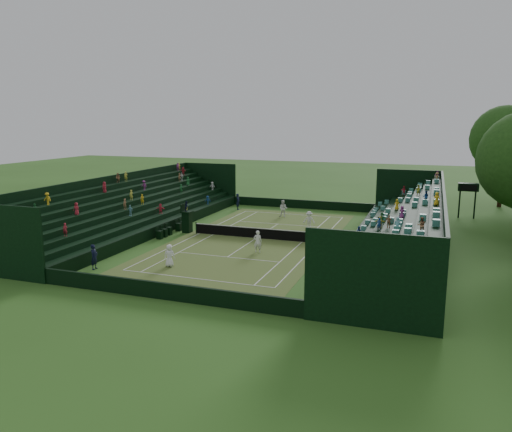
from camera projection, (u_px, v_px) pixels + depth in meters
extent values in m
plane|color=#2F5B1C|center=(256.00, 238.00, 43.53)|extent=(160.00, 160.00, 0.00)
cube|color=#3D7627|center=(256.00, 238.00, 43.53)|extent=(12.97, 26.77, 0.01)
cube|color=black|center=(302.00, 204.00, 58.11)|extent=(17.17, 0.20, 1.00)
cube|color=black|center=(163.00, 291.00, 28.75)|extent=(17.17, 0.20, 1.00)
cube|color=black|center=(354.00, 241.00, 40.62)|extent=(0.20, 31.77, 1.00)
cube|color=black|center=(170.00, 226.00, 46.24)|extent=(0.20, 31.77, 1.00)
cube|color=black|center=(360.00, 241.00, 40.46)|extent=(0.80, 32.00, 1.00)
cube|color=black|center=(370.00, 239.00, 40.15)|extent=(0.80, 32.00, 1.45)
cube|color=black|center=(381.00, 237.00, 39.84)|extent=(0.80, 32.00, 1.90)
cube|color=black|center=(391.00, 235.00, 39.54)|extent=(0.80, 32.00, 2.35)
cube|color=black|center=(402.00, 233.00, 39.23)|extent=(0.80, 32.00, 2.80)
cube|color=black|center=(412.00, 231.00, 38.92)|extent=(0.80, 32.00, 3.25)
cube|color=black|center=(423.00, 229.00, 38.61)|extent=(0.80, 32.00, 3.70)
cube|color=black|center=(434.00, 227.00, 38.31)|extent=(0.80, 32.00, 4.15)
cube|color=black|center=(442.00, 223.00, 38.07)|extent=(0.20, 32.00, 4.90)
cube|color=black|center=(165.00, 226.00, 46.40)|extent=(0.80, 32.00, 1.00)
cube|color=black|center=(158.00, 223.00, 46.63)|extent=(0.80, 32.00, 1.45)
cube|color=black|center=(150.00, 220.00, 46.85)|extent=(0.80, 32.00, 1.90)
cube|color=black|center=(143.00, 217.00, 47.07)|extent=(0.80, 32.00, 2.35)
cube|color=black|center=(135.00, 214.00, 47.29)|extent=(0.80, 32.00, 2.80)
cube|color=black|center=(128.00, 211.00, 47.51)|extent=(0.80, 32.00, 3.25)
cube|color=black|center=(121.00, 208.00, 47.73)|extent=(0.80, 32.00, 3.70)
cube|color=black|center=(113.00, 205.00, 47.96)|extent=(0.80, 32.00, 4.15)
cube|color=black|center=(109.00, 201.00, 48.05)|extent=(0.20, 32.00, 4.90)
cylinder|color=black|center=(196.00, 228.00, 45.34)|extent=(0.10, 0.10, 1.06)
cylinder|color=black|center=(321.00, 238.00, 41.51)|extent=(0.10, 0.10, 1.06)
cube|color=black|center=(256.00, 233.00, 43.44)|extent=(11.57, 0.02, 0.86)
cube|color=white|center=(256.00, 228.00, 43.35)|extent=(11.57, 0.04, 0.07)
cylinder|color=black|center=(459.00, 204.00, 52.40)|extent=(0.16, 0.16, 3.00)
cylinder|color=black|center=(475.00, 205.00, 51.91)|extent=(0.16, 0.16, 3.00)
cube|color=black|center=(468.00, 187.00, 51.81)|extent=(2.00, 1.00, 0.80)
cylinder|color=black|center=(501.00, 189.00, 58.76)|extent=(0.50, 0.50, 4.28)
sphere|color=#1B3F12|center=(505.00, 139.00, 57.65)|extent=(7.83, 7.83, 7.83)
cube|color=black|center=(187.00, 222.00, 45.70)|extent=(0.73, 0.73, 1.87)
cube|color=black|center=(187.00, 212.00, 45.51)|extent=(0.94, 0.94, 0.10)
cube|color=black|center=(183.00, 208.00, 45.56)|extent=(0.08, 0.94, 0.73)
imported|color=black|center=(187.00, 206.00, 45.40)|extent=(0.49, 0.56, 0.97)
cube|color=black|center=(160.00, 235.00, 43.30)|extent=(0.45, 0.45, 0.72)
cube|color=black|center=(157.00, 230.00, 43.29)|extent=(0.05, 0.45, 0.45)
cube|color=black|center=(164.00, 233.00, 44.04)|extent=(0.45, 0.45, 0.72)
cube|color=black|center=(162.00, 228.00, 44.03)|extent=(0.05, 0.45, 0.45)
cube|color=black|center=(169.00, 231.00, 44.78)|extent=(0.45, 0.45, 0.72)
cube|color=black|center=(167.00, 226.00, 44.77)|extent=(0.05, 0.45, 0.45)
cube|color=black|center=(179.00, 227.00, 46.44)|extent=(0.45, 0.45, 0.72)
cube|color=black|center=(176.00, 222.00, 46.43)|extent=(0.05, 0.45, 0.45)
cube|color=black|center=(183.00, 225.00, 47.18)|extent=(0.45, 0.45, 0.72)
cube|color=black|center=(180.00, 220.00, 47.17)|extent=(0.05, 0.45, 0.45)
cube|color=black|center=(187.00, 224.00, 47.92)|extent=(0.45, 0.45, 0.72)
cube|color=black|center=(184.00, 219.00, 47.91)|extent=(0.05, 0.45, 0.45)
imported|color=white|center=(169.00, 256.00, 35.05)|extent=(0.88, 0.66, 1.61)
imported|color=white|center=(258.00, 242.00, 38.76)|extent=(0.74, 0.60, 1.77)
imported|color=white|center=(283.00, 209.00, 52.96)|extent=(0.92, 0.74, 1.81)
imported|color=white|center=(309.00, 220.00, 47.07)|extent=(1.13, 0.68, 1.72)
imported|color=black|center=(238.00, 202.00, 57.30)|extent=(0.64, 0.78, 1.84)
imported|color=black|center=(94.00, 257.00, 34.47)|extent=(0.49, 0.69, 1.77)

